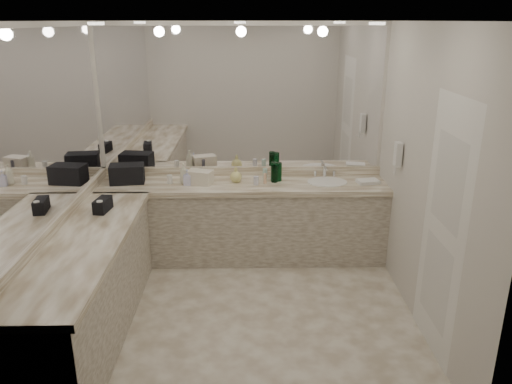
{
  "coord_description": "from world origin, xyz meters",
  "views": [
    {
      "loc": [
        0.06,
        -4.06,
        2.61
      ],
      "look_at": [
        0.14,
        0.4,
        1.07
      ],
      "focal_mm": 35.0,
      "sensor_mm": 36.0,
      "label": 1
    }
  ],
  "objects_px": {
    "black_toiletry_bag": "(127,173)",
    "soap_bottle_a": "(184,173)",
    "hand_towel": "(368,182)",
    "soap_bottle_c": "(236,175)",
    "wall_phone": "(398,154)",
    "cream_cosmetic_case": "(200,177)",
    "sink": "(327,183)",
    "soap_bottle_b": "(187,177)"
  },
  "relations": [
    {
      "from": "cream_cosmetic_case",
      "to": "soap_bottle_b",
      "type": "xyz_separation_m",
      "value": [
        -0.13,
        -0.04,
        0.01
      ]
    },
    {
      "from": "soap_bottle_b",
      "to": "sink",
      "type": "bearing_deg",
      "value": 2.36
    },
    {
      "from": "soap_bottle_a",
      "to": "wall_phone",
      "type": "bearing_deg",
      "value": -12.74
    },
    {
      "from": "soap_bottle_c",
      "to": "sink",
      "type": "bearing_deg",
      "value": -1.84
    },
    {
      "from": "hand_towel",
      "to": "sink",
      "type": "bearing_deg",
      "value": 174.35
    },
    {
      "from": "black_toiletry_bag",
      "to": "sink",
      "type": "bearing_deg",
      "value": -0.8
    },
    {
      "from": "soap_bottle_c",
      "to": "soap_bottle_a",
      "type": "bearing_deg",
      "value": -176.26
    },
    {
      "from": "hand_towel",
      "to": "soap_bottle_b",
      "type": "bearing_deg",
      "value": -179.43
    },
    {
      "from": "wall_phone",
      "to": "black_toiletry_bag",
      "type": "xyz_separation_m",
      "value": [
        -2.82,
        0.53,
        -0.34
      ]
    },
    {
      "from": "soap_bottle_a",
      "to": "soap_bottle_b",
      "type": "bearing_deg",
      "value": -52.34
    },
    {
      "from": "cream_cosmetic_case",
      "to": "hand_towel",
      "type": "bearing_deg",
      "value": 17.88
    },
    {
      "from": "sink",
      "to": "soap_bottle_b",
      "type": "xyz_separation_m",
      "value": [
        -1.54,
        -0.06,
        0.09
      ]
    },
    {
      "from": "black_toiletry_bag",
      "to": "hand_towel",
      "type": "height_order",
      "value": "black_toiletry_bag"
    },
    {
      "from": "black_toiletry_bag",
      "to": "soap_bottle_b",
      "type": "distance_m",
      "value": 0.68
    },
    {
      "from": "sink",
      "to": "wall_phone",
      "type": "bearing_deg",
      "value": -39.57
    },
    {
      "from": "sink",
      "to": "hand_towel",
      "type": "height_order",
      "value": "hand_towel"
    },
    {
      "from": "sink",
      "to": "soap_bottle_a",
      "type": "xyz_separation_m",
      "value": [
        -1.59,
        -0.0,
        0.12
      ]
    },
    {
      "from": "sink",
      "to": "black_toiletry_bag",
      "type": "distance_m",
      "value": 2.22
    },
    {
      "from": "sink",
      "to": "soap_bottle_c",
      "type": "xyz_separation_m",
      "value": [
        -1.02,
        0.03,
        0.09
      ]
    },
    {
      "from": "black_toiletry_bag",
      "to": "cream_cosmetic_case",
      "type": "xyz_separation_m",
      "value": [
        0.81,
        -0.06,
        -0.03
      ]
    },
    {
      "from": "cream_cosmetic_case",
      "to": "black_toiletry_bag",
      "type": "bearing_deg",
      "value": -165.75
    },
    {
      "from": "wall_phone",
      "to": "hand_towel",
      "type": "xyz_separation_m",
      "value": [
        -0.16,
        0.46,
        -0.43
      ]
    },
    {
      "from": "cream_cosmetic_case",
      "to": "soap_bottle_a",
      "type": "distance_m",
      "value": 0.18
    },
    {
      "from": "sink",
      "to": "black_toiletry_bag",
      "type": "bearing_deg",
      "value": 179.2
    },
    {
      "from": "soap_bottle_c",
      "to": "hand_towel",
      "type": "bearing_deg",
      "value": -3.0
    },
    {
      "from": "soap_bottle_b",
      "to": "soap_bottle_c",
      "type": "bearing_deg",
      "value": 10.38
    },
    {
      "from": "cream_cosmetic_case",
      "to": "hand_towel",
      "type": "height_order",
      "value": "cream_cosmetic_case"
    },
    {
      "from": "soap_bottle_a",
      "to": "soap_bottle_c",
      "type": "distance_m",
      "value": 0.57
    },
    {
      "from": "hand_towel",
      "to": "soap_bottle_b",
      "type": "height_order",
      "value": "soap_bottle_b"
    },
    {
      "from": "soap_bottle_a",
      "to": "soap_bottle_b",
      "type": "xyz_separation_m",
      "value": [
        0.05,
        -0.06,
        -0.03
      ]
    },
    {
      "from": "wall_phone",
      "to": "soap_bottle_a",
      "type": "height_order",
      "value": "wall_phone"
    },
    {
      "from": "black_toiletry_bag",
      "to": "soap_bottle_c",
      "type": "height_order",
      "value": "black_toiletry_bag"
    },
    {
      "from": "wall_phone",
      "to": "black_toiletry_bag",
      "type": "distance_m",
      "value": 2.89
    },
    {
      "from": "sink",
      "to": "hand_towel",
      "type": "xyz_separation_m",
      "value": [
        0.44,
        -0.04,
        0.02
      ]
    },
    {
      "from": "black_toiletry_bag",
      "to": "soap_bottle_a",
      "type": "xyz_separation_m",
      "value": [
        0.63,
        -0.04,
        0.01
      ]
    },
    {
      "from": "soap_bottle_b",
      "to": "soap_bottle_c",
      "type": "relative_size",
      "value": 1.02
    },
    {
      "from": "cream_cosmetic_case",
      "to": "wall_phone",
      "type": "bearing_deg",
      "value": 5.18
    },
    {
      "from": "black_toiletry_bag",
      "to": "soap_bottle_a",
      "type": "distance_m",
      "value": 0.63
    },
    {
      "from": "wall_phone",
      "to": "sink",
      "type": "bearing_deg",
      "value": 140.43
    },
    {
      "from": "wall_phone",
      "to": "soap_bottle_b",
      "type": "height_order",
      "value": "wall_phone"
    },
    {
      "from": "cream_cosmetic_case",
      "to": "soap_bottle_c",
      "type": "xyz_separation_m",
      "value": [
        0.39,
        0.06,
        0.01
      ]
    },
    {
      "from": "soap_bottle_a",
      "to": "soap_bottle_c",
      "type": "xyz_separation_m",
      "value": [
        0.57,
        0.04,
        -0.03
      ]
    }
  ]
}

